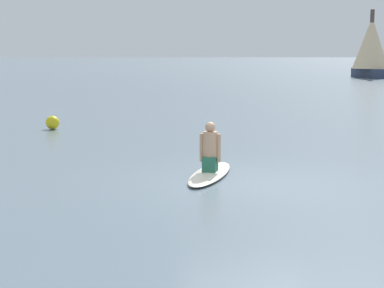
{
  "coord_description": "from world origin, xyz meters",
  "views": [
    {
      "loc": [
        -12.23,
        1.51,
        2.68
      ],
      "look_at": [
        1.12,
        1.02,
        0.65
      ],
      "focal_mm": 58.35,
      "sensor_mm": 36.0,
      "label": 1
    }
  ],
  "objects_px": {
    "sailboat_near_left": "(371,46)",
    "buoy_marker": "(52,123)",
    "surfboard": "(210,174)",
    "person_paddler": "(210,149)"
  },
  "relations": [
    {
      "from": "surfboard",
      "to": "sailboat_near_left",
      "type": "relative_size",
      "value": 0.44
    },
    {
      "from": "surfboard",
      "to": "person_paddler",
      "type": "height_order",
      "value": "person_paddler"
    },
    {
      "from": "surfboard",
      "to": "sailboat_near_left",
      "type": "xyz_separation_m",
      "value": [
        46.0,
        -18.3,
        2.97
      ]
    },
    {
      "from": "surfboard",
      "to": "person_paddler",
      "type": "distance_m",
      "value": 0.53
    },
    {
      "from": "surfboard",
      "to": "sailboat_near_left",
      "type": "distance_m",
      "value": 49.6
    },
    {
      "from": "buoy_marker",
      "to": "sailboat_near_left",
      "type": "bearing_deg",
      "value": -31.33
    },
    {
      "from": "surfboard",
      "to": "sailboat_near_left",
      "type": "height_order",
      "value": "sailboat_near_left"
    },
    {
      "from": "sailboat_near_left",
      "to": "buoy_marker",
      "type": "xyz_separation_m",
      "value": [
        -37.97,
        23.11,
        -2.8
      ]
    },
    {
      "from": "person_paddler",
      "to": "sailboat_near_left",
      "type": "height_order",
      "value": "sailboat_near_left"
    },
    {
      "from": "person_paddler",
      "to": "buoy_marker",
      "type": "xyz_separation_m",
      "value": [
        8.04,
        4.82,
        -0.35
      ]
    }
  ]
}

